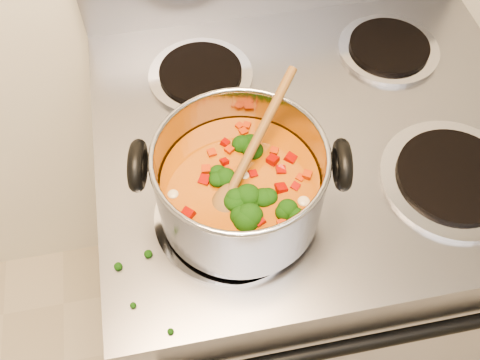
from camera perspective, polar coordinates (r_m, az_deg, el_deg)
name	(u,v)px	position (r m, az deg, el deg)	size (l,w,h in m)	color
electric_range	(295,242)	(1.33, 5.91, -6.60)	(0.77, 0.70, 1.08)	gray
stockpot	(240,185)	(0.77, -0.01, -0.52)	(0.31, 0.25, 0.15)	#98989F
wooden_spoon	(243,167)	(0.75, 0.29, 1.34)	(0.17, 0.20, 0.11)	brown
cooktop_crumbs	(226,187)	(0.86, -1.54, -0.79)	(0.43, 0.20, 0.01)	black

